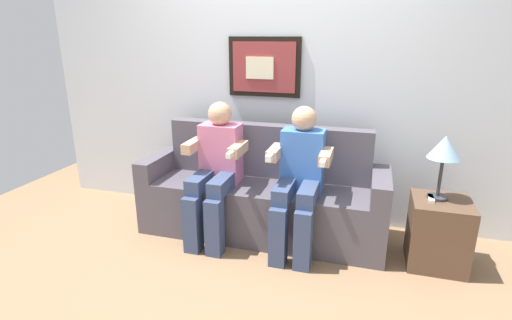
# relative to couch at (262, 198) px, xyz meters

# --- Properties ---
(ground_plane) EXTENTS (5.73, 5.73, 0.00)m
(ground_plane) POSITION_rel_couch_xyz_m (0.00, -0.33, -0.31)
(ground_plane) COLOR #8C6B4C
(back_wall_assembly) EXTENTS (4.40, 0.10, 2.60)m
(back_wall_assembly) POSITION_rel_couch_xyz_m (-0.00, 0.44, 0.99)
(back_wall_assembly) COLOR silver
(back_wall_assembly) RESTS_ON ground_plane
(couch) EXTENTS (2.00, 0.58, 0.90)m
(couch) POSITION_rel_couch_xyz_m (0.00, 0.00, 0.00)
(couch) COLOR #514C56
(couch) RESTS_ON ground_plane
(person_on_left) EXTENTS (0.46, 0.56, 1.11)m
(person_on_left) POSITION_rel_couch_xyz_m (-0.34, -0.17, 0.29)
(person_on_left) COLOR pink
(person_on_left) RESTS_ON ground_plane
(person_on_right) EXTENTS (0.46, 0.56, 1.11)m
(person_on_right) POSITION_rel_couch_xyz_m (0.34, -0.17, 0.29)
(person_on_right) COLOR #3F72CC
(person_on_right) RESTS_ON ground_plane
(side_table_right) EXTENTS (0.40, 0.40, 0.50)m
(side_table_right) POSITION_rel_couch_xyz_m (1.35, -0.11, -0.06)
(side_table_right) COLOR brown
(side_table_right) RESTS_ON ground_plane
(table_lamp) EXTENTS (0.22, 0.22, 0.46)m
(table_lamp) POSITION_rel_couch_xyz_m (1.32, -0.07, 0.55)
(table_lamp) COLOR #333338
(table_lamp) RESTS_ON side_table_right
(spare_remote_on_table) EXTENTS (0.04, 0.13, 0.02)m
(spare_remote_on_table) POSITION_rel_couch_xyz_m (1.27, -0.11, 0.20)
(spare_remote_on_table) COLOR white
(spare_remote_on_table) RESTS_ON side_table_right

